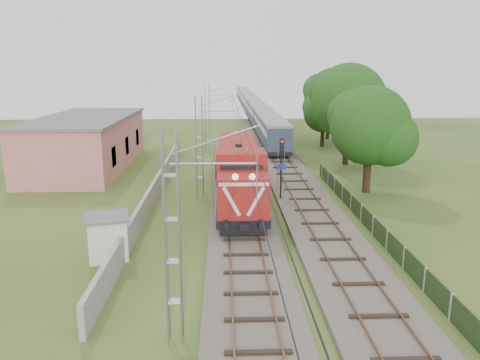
{
  "coord_description": "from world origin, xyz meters",
  "views": [
    {
      "loc": [
        -1.18,
        -23.8,
        10.03
      ],
      "look_at": [
        0.03,
        8.59,
        2.2
      ],
      "focal_mm": 35.0,
      "sensor_mm": 36.0,
      "label": 1
    }
  ],
  "objects_px": {
    "coach_rake": "(251,103)",
    "relay_hut": "(108,237)",
    "signal_post": "(282,158)",
    "locomotive": "(238,170)"
  },
  "relations": [
    {
      "from": "locomotive",
      "to": "relay_hut",
      "type": "distance_m",
      "value": 13.32
    },
    {
      "from": "coach_rake",
      "to": "relay_hut",
      "type": "xyz_separation_m",
      "value": [
        -12.4,
        -78.94,
        -1.2
      ]
    },
    {
      "from": "relay_hut",
      "to": "coach_rake",
      "type": "bearing_deg",
      "value": 81.07
    },
    {
      "from": "signal_post",
      "to": "relay_hut",
      "type": "distance_m",
      "value": 14.89
    },
    {
      "from": "coach_rake",
      "to": "relay_hut",
      "type": "bearing_deg",
      "value": -98.93
    },
    {
      "from": "coach_rake",
      "to": "signal_post",
      "type": "relative_size",
      "value": 21.45
    },
    {
      "from": "locomotive",
      "to": "coach_rake",
      "type": "distance_m",
      "value": 68.11
    },
    {
      "from": "locomotive",
      "to": "relay_hut",
      "type": "height_order",
      "value": "locomotive"
    },
    {
      "from": "locomotive",
      "to": "coach_rake",
      "type": "height_order",
      "value": "locomotive"
    },
    {
      "from": "signal_post",
      "to": "relay_hut",
      "type": "relative_size",
      "value": 1.78
    }
  ]
}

